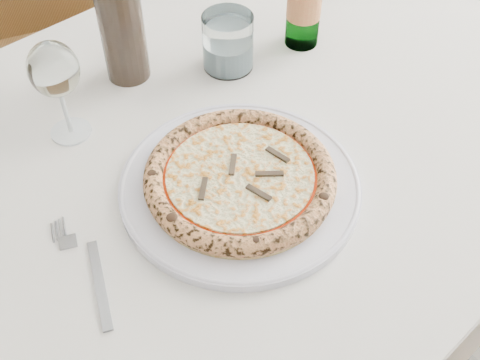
{
  "coord_description": "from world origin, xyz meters",
  "views": [
    {
      "loc": [
        -0.19,
        -0.37,
        1.41
      ],
      "look_at": [
        0.17,
        0.08,
        0.78
      ],
      "focal_mm": 45.0,
      "sensor_mm": 36.0,
      "label": 1
    }
  ],
  "objects_px": {
    "pizza": "(240,177)",
    "wine_bottle": "(119,9)",
    "chair_far": "(49,29)",
    "tumbler": "(228,45)",
    "plate": "(240,185)",
    "wine_glass": "(54,72)",
    "dining_table": "(202,187)"
  },
  "relations": [
    {
      "from": "plate",
      "to": "wine_glass",
      "type": "relative_size",
      "value": 2.08
    },
    {
      "from": "chair_far",
      "to": "wine_bottle",
      "type": "height_order",
      "value": "wine_bottle"
    },
    {
      "from": "chair_far",
      "to": "plate",
      "type": "relative_size",
      "value": 2.67
    },
    {
      "from": "wine_bottle",
      "to": "dining_table",
      "type": "bearing_deg",
      "value": -94.26
    },
    {
      "from": "wine_glass",
      "to": "tumbler",
      "type": "xyz_separation_m",
      "value": [
        0.3,
        -0.02,
        -0.08
      ]
    },
    {
      "from": "pizza",
      "to": "wine_glass",
      "type": "xyz_separation_m",
      "value": [
        -0.13,
        0.26,
        0.09
      ]
    },
    {
      "from": "chair_far",
      "to": "pizza",
      "type": "bearing_deg",
      "value": -95.37
    },
    {
      "from": "tumbler",
      "to": "wine_bottle",
      "type": "xyz_separation_m",
      "value": [
        -0.15,
        0.09,
        0.09
      ]
    },
    {
      "from": "wine_glass",
      "to": "wine_bottle",
      "type": "height_order",
      "value": "wine_bottle"
    },
    {
      "from": "tumbler",
      "to": "wine_bottle",
      "type": "relative_size",
      "value": 0.33
    },
    {
      "from": "chair_far",
      "to": "tumbler",
      "type": "relative_size",
      "value": 9.36
    },
    {
      "from": "plate",
      "to": "wine_glass",
      "type": "bearing_deg",
      "value": 117.1
    },
    {
      "from": "plate",
      "to": "wine_bottle",
      "type": "height_order",
      "value": "wine_bottle"
    },
    {
      "from": "tumbler",
      "to": "wine_bottle",
      "type": "height_order",
      "value": "wine_bottle"
    },
    {
      "from": "chair_far",
      "to": "wine_glass",
      "type": "bearing_deg",
      "value": -109.14
    },
    {
      "from": "chair_far",
      "to": "tumbler",
      "type": "distance_m",
      "value": 0.7
    },
    {
      "from": "plate",
      "to": "pizza",
      "type": "bearing_deg",
      "value": 147.99
    },
    {
      "from": "plate",
      "to": "tumbler",
      "type": "height_order",
      "value": "tumbler"
    },
    {
      "from": "wine_bottle",
      "to": "pizza",
      "type": "bearing_deg",
      "value": -92.98
    },
    {
      "from": "dining_table",
      "to": "wine_bottle",
      "type": "bearing_deg",
      "value": 85.74
    },
    {
      "from": "dining_table",
      "to": "chair_far",
      "type": "xyz_separation_m",
      "value": [
        0.08,
        0.79,
        -0.14
      ]
    },
    {
      "from": "wine_glass",
      "to": "pizza",
      "type": "bearing_deg",
      "value": -62.9
    },
    {
      "from": "plate",
      "to": "wine_bottle",
      "type": "bearing_deg",
      "value": 87.03
    },
    {
      "from": "tumbler",
      "to": "chair_far",
      "type": "bearing_deg",
      "value": 97.45
    },
    {
      "from": "pizza",
      "to": "wine_glass",
      "type": "height_order",
      "value": "wine_glass"
    },
    {
      "from": "chair_far",
      "to": "pizza",
      "type": "relative_size",
      "value": 3.38
    },
    {
      "from": "pizza",
      "to": "wine_bottle",
      "type": "height_order",
      "value": "wine_bottle"
    },
    {
      "from": "pizza",
      "to": "tumbler",
      "type": "xyz_separation_m",
      "value": [
        0.17,
        0.24,
        0.02
      ]
    },
    {
      "from": "dining_table",
      "to": "wine_glass",
      "type": "bearing_deg",
      "value": 129.66
    },
    {
      "from": "plate",
      "to": "wine_bottle",
      "type": "xyz_separation_m",
      "value": [
        0.02,
        0.33,
        0.12
      ]
    },
    {
      "from": "wine_glass",
      "to": "wine_bottle",
      "type": "distance_m",
      "value": 0.17
    },
    {
      "from": "chair_far",
      "to": "pizza",
      "type": "distance_m",
      "value": 0.92
    }
  ]
}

